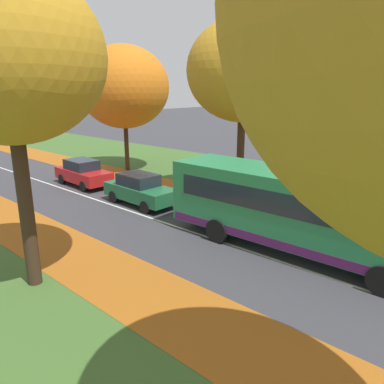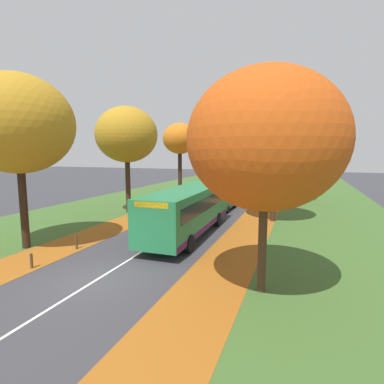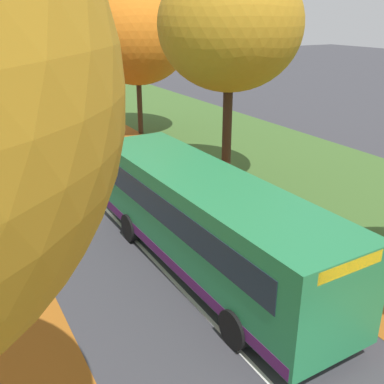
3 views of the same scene
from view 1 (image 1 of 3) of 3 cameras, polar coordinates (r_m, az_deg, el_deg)
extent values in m
cube|color=#9E5619|center=(14.80, -18.10, -8.79)|extent=(2.80, 60.00, 0.00)
cube|color=#3D6028|center=(27.70, 0.43, 3.31)|extent=(12.00, 90.00, 0.01)
cube|color=#9E5619|center=(20.56, 4.47, -1.14)|extent=(2.80, 60.00, 0.00)
cube|color=silver|center=(21.88, -15.74, -0.67)|extent=(0.12, 80.00, 0.01)
cylinder|color=#382619|center=(12.21, -23.92, -2.67)|extent=(0.43, 0.43, 4.77)
ellipsoid|color=#B27F1E|center=(11.71, -26.38, 18.10)|extent=(5.29, 5.29, 4.76)
cylinder|color=#382619|center=(20.79, 7.37, 5.43)|extent=(0.41, 0.41, 4.57)
ellipsoid|color=#B27F1E|center=(20.48, 7.83, 17.90)|extent=(5.90, 5.90, 5.31)
cylinder|color=#382619|center=(27.97, -9.94, 6.90)|extent=(0.32, 0.32, 3.56)
ellipsoid|color=orange|center=(27.66, -10.35, 15.46)|extent=(6.38, 6.38, 5.74)
cube|color=#237A47|center=(14.09, 16.28, -2.37)|extent=(2.70, 10.45, 2.50)
cube|color=#19232D|center=(13.98, 16.41, -0.81)|extent=(2.72, 9.20, 0.80)
cube|color=#4C1951|center=(14.45, 15.96, -6.41)|extent=(2.72, 10.24, 0.32)
cylinder|color=black|center=(12.59, 27.12, -11.92)|extent=(0.32, 0.97, 0.96)
cylinder|color=black|center=(16.75, 8.81, -3.55)|extent=(0.32, 0.97, 0.96)
cylinder|color=black|center=(14.90, 3.90, -5.87)|extent=(0.32, 0.97, 0.96)
cube|color=#1E6038|center=(19.67, -7.83, -0.02)|extent=(1.79, 4.24, 0.70)
cube|color=#19232D|center=(19.62, -8.18, 1.89)|extent=(1.49, 2.05, 0.60)
cylinder|color=black|center=(19.31, -3.55, -1.27)|extent=(0.23, 0.64, 0.64)
cylinder|color=black|center=(18.33, -7.11, -2.31)|extent=(0.23, 0.64, 0.64)
cylinder|color=black|center=(21.21, -8.39, 0.14)|extent=(0.23, 0.64, 0.64)
cylinder|color=black|center=(20.32, -11.83, -0.72)|extent=(0.23, 0.64, 0.64)
cube|color=#B21919|center=(24.25, -16.19, 2.50)|extent=(1.86, 4.26, 0.70)
cube|color=#19232D|center=(24.25, -16.49, 4.05)|extent=(1.52, 2.07, 0.60)
cylinder|color=black|center=(23.64, -12.91, 1.52)|extent=(0.24, 0.65, 0.64)
cylinder|color=black|center=(22.86, -16.18, 0.81)|extent=(0.24, 0.65, 0.64)
cylinder|color=black|center=(25.81, -16.09, 2.48)|extent=(0.24, 0.65, 0.64)
cylinder|color=black|center=(25.10, -19.17, 1.86)|extent=(0.24, 0.65, 0.64)
camera|label=2|loc=(22.21, 73.92, 2.47)|focal=28.00mm
camera|label=3|loc=(7.64, 81.44, 12.86)|focal=42.00mm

